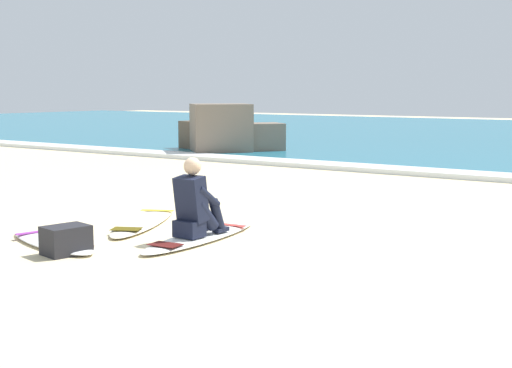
{
  "coord_description": "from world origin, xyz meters",
  "views": [
    {
      "loc": [
        5.54,
        -7.27,
        1.81
      ],
      "look_at": [
        0.03,
        0.61,
        0.55
      ],
      "focal_mm": 50.33,
      "sensor_mm": 36.0,
      "label": 1
    }
  ],
  "objects_px": {
    "surfer_seated": "(196,206)",
    "surfboard_spare_near": "(144,221)",
    "beach_bag": "(66,240)",
    "surfboard_spare_far": "(53,242)",
    "surfboard_main": "(202,236)"
  },
  "relations": [
    {
      "from": "surfboard_spare_near",
      "to": "beach_bag",
      "type": "bearing_deg",
      "value": -72.47
    },
    {
      "from": "surfboard_spare_far",
      "to": "beach_bag",
      "type": "xyz_separation_m",
      "value": [
        0.53,
        -0.24,
        0.12
      ]
    },
    {
      "from": "surfboard_main",
      "to": "surfer_seated",
      "type": "distance_m",
      "value": 0.42
    },
    {
      "from": "surfboard_main",
      "to": "beach_bag",
      "type": "relative_size",
      "value": 4.89
    },
    {
      "from": "surfboard_spare_far",
      "to": "beach_bag",
      "type": "distance_m",
      "value": 0.59
    },
    {
      "from": "surfer_seated",
      "to": "surfboard_spare_near",
      "type": "height_order",
      "value": "surfer_seated"
    },
    {
      "from": "surfboard_spare_near",
      "to": "beach_bag",
      "type": "xyz_separation_m",
      "value": [
        0.58,
        -1.83,
        0.12
      ]
    },
    {
      "from": "surfboard_main",
      "to": "surfboard_spare_far",
      "type": "distance_m",
      "value": 1.76
    },
    {
      "from": "surfboard_spare_far",
      "to": "beach_bag",
      "type": "relative_size",
      "value": 3.92
    },
    {
      "from": "beach_bag",
      "to": "surfboard_spare_far",
      "type": "bearing_deg",
      "value": 155.64
    },
    {
      "from": "surfboard_spare_near",
      "to": "beach_bag",
      "type": "relative_size",
      "value": 4.87
    },
    {
      "from": "surfboard_spare_near",
      "to": "surfboard_spare_far",
      "type": "xyz_separation_m",
      "value": [
        0.05,
        -1.6,
        0.0
      ]
    },
    {
      "from": "surfer_seated",
      "to": "surfboard_spare_near",
      "type": "relative_size",
      "value": 0.4
    },
    {
      "from": "surfer_seated",
      "to": "surfboard_spare_far",
      "type": "distance_m",
      "value": 1.73
    },
    {
      "from": "surfboard_spare_near",
      "to": "surfboard_spare_far",
      "type": "height_order",
      "value": "same"
    }
  ]
}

